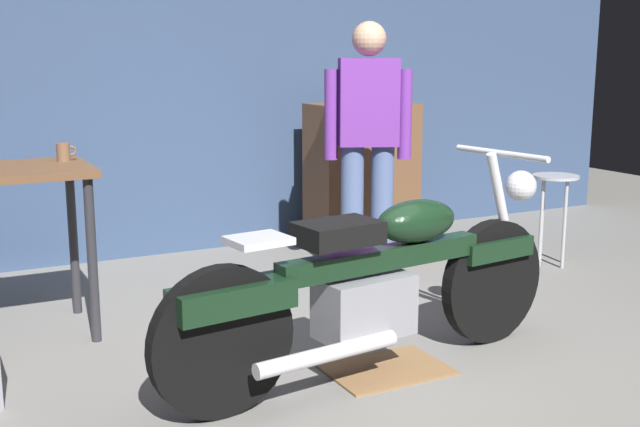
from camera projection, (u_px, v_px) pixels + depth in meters
name	position (u px, v px, depth m)	size (l,w,h in m)	color
ground_plane	(393.00, 378.00, 3.66)	(12.00, 12.00, 0.00)	gray
back_wall	(191.00, 42.00, 5.79)	(8.00, 0.12, 3.10)	#384C70
motorcycle	(377.00, 281.00, 3.63)	(2.18, 0.65, 1.00)	black
person_standing	(368.00, 138.00, 5.16)	(0.53, 0.35, 1.67)	slate
shop_stool	(555.00, 195.00, 5.53)	(0.32, 0.32, 0.64)	#B2B2B7
wooden_dresser	(362.00, 176.00, 6.08)	(0.80, 0.47, 1.10)	brown
drip_tray	(386.00, 369.00, 3.74)	(0.56, 0.40, 0.01)	olive
mug_brown_stoneware	(64.00, 152.00, 4.26)	(0.11, 0.07, 0.10)	brown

